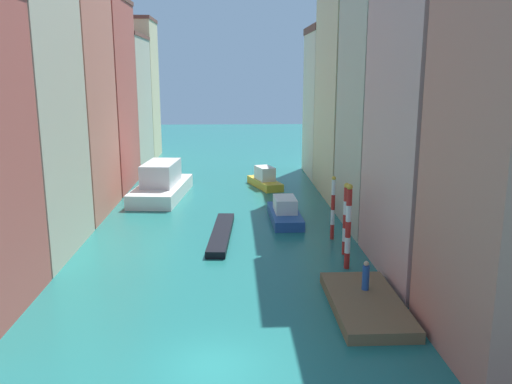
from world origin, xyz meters
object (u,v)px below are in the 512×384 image
person_on_dock (366,276)px  mooring_pole_0 (348,226)px  gondola_black (221,234)px  vaporetto_white (162,184)px  mooring_pole_2 (333,207)px  motorboat_0 (285,212)px  motorboat_1 (265,180)px  waterfront_dock (366,304)px  mooring_pole_1 (346,218)px

person_on_dock → mooring_pole_0: size_ratio=0.30×
mooring_pole_0 → gondola_black: size_ratio=0.54×
mooring_pole_0 → vaporetto_white: 23.30m
person_on_dock → mooring_pole_0: 4.64m
mooring_pole_2 → motorboat_0: bearing=119.9°
gondola_black → motorboat_0: size_ratio=1.42×
mooring_pole_2 → gondola_black: bearing=173.5°
vaporetto_white → motorboat_0: bearing=-38.8°
person_on_dock → motorboat_1: size_ratio=0.25×
person_on_dock → motorboat_0: 15.20m
waterfront_dock → mooring_pole_0: mooring_pole_0 is taller
mooring_pole_0 → motorboat_1: (-3.43, 23.14, -1.84)m
mooring_pole_2 → motorboat_0: 5.86m
motorboat_1 → mooring_pole_1: bearing=-79.6°
waterfront_dock → vaporetto_white: (-13.03, 24.66, 0.96)m
motorboat_0 → motorboat_1: motorboat_1 is taller
vaporetto_white → waterfront_dock: bearing=-62.1°
waterfront_dock → mooring_pole_0: (0.25, 5.57, 2.34)m
waterfront_dock → mooring_pole_0: bearing=87.4°
mooring_pole_1 → motorboat_0: size_ratio=0.71×
vaporetto_white → mooring_pole_1: bearing=-50.6°
vaporetto_white → mooring_pole_2: bearing=-45.0°
mooring_pole_1 → motorboat_0: (-3.01, 8.06, -1.71)m
vaporetto_white → gondola_black: vaporetto_white is taller
mooring_pole_2 → motorboat_1: (-3.60, 17.49, -1.51)m
motorboat_0 → mooring_pole_1: bearing=-69.5°
vaporetto_white → motorboat_1: 10.66m
mooring_pole_0 → waterfront_dock: bearing=-92.6°
mooring_pole_1 → gondola_black: bearing=152.9°
mooring_pole_0 → motorboat_0: bearing=104.0°
mooring_pole_0 → motorboat_1: mooring_pole_0 is taller
vaporetto_white → motorboat_0: (10.65, -8.57, -0.56)m
waterfront_dock → mooring_pole_2: mooring_pole_2 is taller
mooring_pole_0 → mooring_pole_2: mooring_pole_0 is taller
mooring_pole_0 → motorboat_1: size_ratio=0.86×
mooring_pole_0 → vaporetto_white: mooring_pole_0 is taller
mooring_pole_2 → vaporetto_white: bearing=135.0°
mooring_pole_2 → motorboat_1: bearing=101.6°
waterfront_dock → mooring_pole_1: mooring_pole_1 is taller
mooring_pole_1 → gondola_black: size_ratio=0.50×
mooring_pole_1 → gondola_black: 9.14m
mooring_pole_0 → mooring_pole_1: mooring_pole_0 is taller
mooring_pole_2 → motorboat_1: 17.92m
mooring_pole_2 → person_on_dock: bearing=-91.1°
waterfront_dock → mooring_pole_2: (0.43, 11.22, 2.01)m
mooring_pole_2 → mooring_pole_1: bearing=-86.4°
motorboat_1 → person_on_dock: bearing=-83.0°
mooring_pole_0 → mooring_pole_2: bearing=88.2°
gondola_black → motorboat_0: (4.90, 4.00, 0.44)m
gondola_black → mooring_pole_2: bearing=-6.5°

